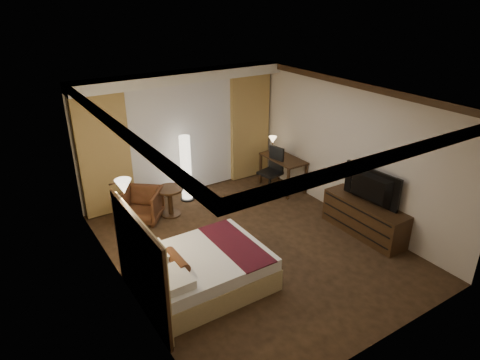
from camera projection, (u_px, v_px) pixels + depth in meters
floor at (252, 246)px, 7.63m from camera, size 4.50×5.50×0.01m
ceiling at (254, 97)px, 6.52m from camera, size 4.50×5.50×0.01m
back_wall at (181, 134)px, 9.18m from camera, size 4.50×0.02×2.70m
left_wall at (120, 213)px, 5.96m from camera, size 0.02×5.50×2.70m
right_wall at (350, 151)px, 8.19m from camera, size 0.02×5.50×2.70m
crown_molding at (254, 101)px, 6.54m from camera, size 4.50×5.50×0.12m
soffit at (182, 77)px, 8.47m from camera, size 4.50×0.50×0.20m
curtain_sheer at (182, 139)px, 9.16m from camera, size 2.48×0.04×2.45m
curtain_left_drape at (104, 155)px, 8.27m from camera, size 1.00×0.14×2.45m
curtain_right_drape at (250, 127)px, 9.95m from camera, size 1.00×0.14×2.45m
wall_sconce at (123, 187)px, 6.12m from camera, size 0.24×0.24×0.24m
bed at (204, 270)px, 6.52m from camera, size 1.90×1.48×0.56m
headboard at (141, 265)px, 5.85m from camera, size 0.12×1.78×1.50m
armchair at (142, 204)px, 8.35m from camera, size 0.95×0.95×0.72m
side_table at (170, 202)px, 8.57m from camera, size 0.54×0.54×0.59m
floor_lamp at (186, 168)px, 9.03m from camera, size 0.31×0.31×1.46m
desk at (283, 173)px, 9.69m from camera, size 0.55×1.11×0.75m
desk_lamp at (273, 145)px, 9.77m from camera, size 0.18×0.18×0.34m
office_chair at (270, 171)px, 9.39m from camera, size 0.60×0.60×1.06m
dresser at (364, 218)px, 7.91m from camera, size 0.50×1.67×0.65m
television at (368, 186)px, 7.63m from camera, size 0.75×1.21×0.15m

